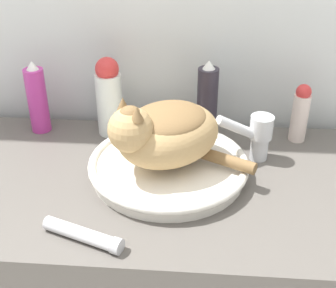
% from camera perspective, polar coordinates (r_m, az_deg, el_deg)
% --- Properties ---
extents(sink_basin, '(0.37, 0.37, 0.04)m').
position_cam_1_polar(sink_basin, '(1.09, 0.06, -2.71)').
color(sink_basin, white).
rests_on(sink_basin, vanity_counter).
extents(cat, '(0.36, 0.30, 0.17)m').
position_cam_1_polar(cat, '(1.04, -0.40, 1.57)').
color(cat, tan).
rests_on(cat, sink_basin).
extents(faucet, '(0.14, 0.08, 0.14)m').
position_cam_1_polar(faucet, '(1.15, 10.73, 1.20)').
color(faucet, silver).
rests_on(faucet, vanity_counter).
extents(spray_bottle_trigger, '(0.05, 0.05, 0.20)m').
position_cam_1_polar(spray_bottle_trigger, '(1.30, -15.65, 5.30)').
color(spray_bottle_trigger, '#B2338C').
rests_on(spray_bottle_trigger, vanity_counter).
extents(deodorant_stick, '(0.04, 0.04, 0.16)m').
position_cam_1_polar(deodorant_stick, '(1.25, 15.83, 3.67)').
color(deodorant_stick, silver).
rests_on(deodorant_stick, vanity_counter).
extents(hairspray_can_black, '(0.05, 0.05, 0.21)m').
position_cam_1_polar(hairspray_can_black, '(1.22, 4.80, 5.10)').
color(hairspray_can_black, '#28232D').
rests_on(hairspray_can_black, vanity_counter).
extents(lotion_bottle_white, '(0.07, 0.07, 0.21)m').
position_cam_1_polar(lotion_bottle_white, '(1.24, -7.21, 5.76)').
color(lotion_bottle_white, silver).
rests_on(lotion_bottle_white, vanity_counter).
extents(cream_tube, '(0.17, 0.09, 0.03)m').
position_cam_1_polar(cream_tube, '(0.93, -10.23, -10.85)').
color(cream_tube, silver).
rests_on(cream_tube, vanity_counter).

